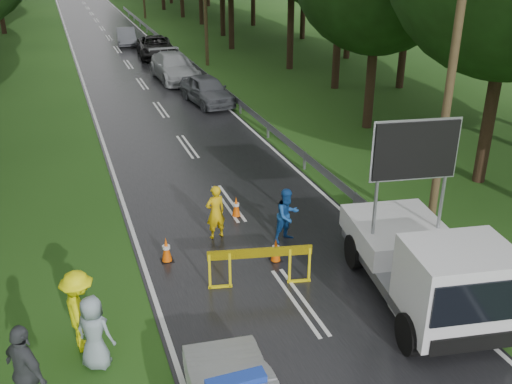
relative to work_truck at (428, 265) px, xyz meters
name	(u,v)px	position (x,y,z in m)	size (l,w,h in m)	color
ground	(299,302)	(-2.79, 1.17, -1.16)	(160.00, 160.00, 0.00)	#1E4413
road	(128,65)	(-2.79, 31.17, -1.15)	(7.00, 140.00, 0.02)	black
guardrail	(181,54)	(0.91, 30.84, -0.61)	(0.12, 60.06, 0.70)	gray
utility_pole_near	(452,66)	(2.41, 3.17, 3.90)	(1.40, 0.24, 10.00)	#43331F
work_truck	(428,265)	(0.00, 0.00, 0.00)	(3.19, 5.67, 4.28)	gray
barrier	(260,258)	(-3.46, 2.17, -0.33)	(2.63, 0.61, 1.11)	yellow
officer	(216,212)	(-3.82, 5.03, -0.32)	(0.61, 0.40, 1.69)	#E7B60C
civilian	(287,215)	(-1.89, 4.17, -0.34)	(0.80, 0.63, 1.65)	#174A98
bystander_left	(80,311)	(-7.91, 1.17, -0.20)	(1.24, 0.71, 1.92)	#FEFF0D
bystander_mid	(27,372)	(-8.96, -0.48, -0.16)	(1.17, 0.49, 2.00)	#404347
bystander_right	(94,333)	(-7.69, 0.49, -0.32)	(0.83, 0.54, 1.69)	#8799A2
queue_car_first	(207,90)	(-0.19, 19.54, -0.40)	(1.79, 4.44, 1.51)	#45484E
queue_car_second	(174,67)	(-0.67, 25.54, -0.35)	(2.28, 5.61, 1.63)	gray
queue_car_third	(156,47)	(-0.44, 33.18, -0.41)	(2.50, 5.43, 1.51)	black
queue_car_fourth	(126,37)	(-1.78, 39.18, -0.48)	(1.44, 4.14, 1.36)	#42454A
cone_center	(276,250)	(-2.63, 3.17, -0.82)	(0.33, 0.33, 0.70)	black
cone_far	(236,207)	(-2.82, 6.17, -0.82)	(0.33, 0.33, 0.70)	black
cone_left_mid	(166,250)	(-5.49, 4.17, -0.80)	(0.35, 0.35, 0.74)	black
cone_right	(384,232)	(0.70, 3.01, -0.76)	(0.39, 0.39, 0.83)	black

